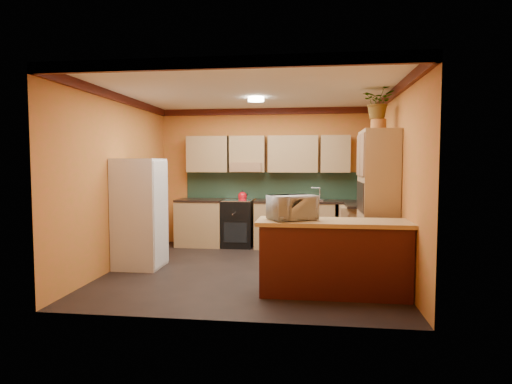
# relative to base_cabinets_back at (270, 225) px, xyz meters

# --- Properties ---
(room_shell) EXTENTS (4.24, 4.24, 2.72)m
(room_shell) POSITION_rel_base_cabinets_back_xyz_m (-0.09, -1.52, 1.65)
(room_shell) COLOR black
(room_shell) RESTS_ON ground
(base_cabinets_back) EXTENTS (3.65, 0.60, 0.88)m
(base_cabinets_back) POSITION_rel_base_cabinets_back_xyz_m (0.00, 0.00, 0.00)
(base_cabinets_back) COLOR tan
(base_cabinets_back) RESTS_ON ground
(countertop_back) EXTENTS (3.65, 0.62, 0.04)m
(countertop_back) POSITION_rel_base_cabinets_back_xyz_m (0.00, -0.00, 0.46)
(countertop_back) COLOR black
(countertop_back) RESTS_ON base_cabinets_back
(stove) EXTENTS (0.58, 0.58, 0.91)m
(stove) POSITION_rel_base_cabinets_back_xyz_m (-0.62, -0.00, 0.02)
(stove) COLOR black
(stove) RESTS_ON ground
(kettle) EXTENTS (0.22, 0.22, 0.18)m
(kettle) POSITION_rel_base_cabinets_back_xyz_m (-0.53, -0.05, 0.56)
(kettle) COLOR red
(kettle) RESTS_ON stove
(sink) EXTENTS (0.48, 0.40, 0.03)m
(sink) POSITION_rel_base_cabinets_back_xyz_m (0.78, 0.00, 0.50)
(sink) COLOR silver
(sink) RESTS_ON countertop_back
(base_cabinets_right) EXTENTS (0.60, 0.80, 0.88)m
(base_cabinets_right) POSITION_rel_base_cabinets_back_xyz_m (1.69, -0.66, 0.00)
(base_cabinets_right) COLOR tan
(base_cabinets_right) RESTS_ON ground
(countertop_right) EXTENTS (0.62, 0.80, 0.04)m
(countertop_right) POSITION_rel_base_cabinets_back_xyz_m (1.69, -0.66, 0.46)
(countertop_right) COLOR black
(countertop_right) RESTS_ON base_cabinets_right
(fridge) EXTENTS (0.68, 0.66, 1.70)m
(fridge) POSITION_rel_base_cabinets_back_xyz_m (-1.86, -1.82, 0.41)
(fridge) COLOR silver
(fridge) RESTS_ON ground
(pantry) EXTENTS (0.48, 0.90, 2.10)m
(pantry) POSITION_rel_base_cabinets_back_xyz_m (1.74, -1.84, 0.61)
(pantry) COLOR tan
(pantry) RESTS_ON ground
(fern_pot) EXTENTS (0.22, 0.22, 0.16)m
(fern_pot) POSITION_rel_base_cabinets_back_xyz_m (1.74, -1.79, 1.74)
(fern_pot) COLOR #AE632A
(fern_pot) RESTS_ON pantry
(fern) EXTENTS (0.52, 0.48, 0.48)m
(fern) POSITION_rel_base_cabinets_back_xyz_m (1.74, -1.79, 2.06)
(fern) COLOR tan
(fern) RESTS_ON fern_pot
(breakfast_bar) EXTENTS (1.80, 0.55, 0.88)m
(breakfast_bar) POSITION_rel_base_cabinets_back_xyz_m (1.07, -2.86, 0.00)
(breakfast_bar) COLOR #481012
(breakfast_bar) RESTS_ON ground
(bar_top) EXTENTS (1.90, 0.65, 0.05)m
(bar_top) POSITION_rel_base_cabinets_back_xyz_m (1.07, -2.86, 0.47)
(bar_top) COLOR tan
(bar_top) RESTS_ON breakfast_bar
(microwave) EXTENTS (0.67, 0.60, 0.31)m
(microwave) POSITION_rel_base_cabinets_back_xyz_m (0.55, -2.86, 0.64)
(microwave) COLOR silver
(microwave) RESTS_ON bar_top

